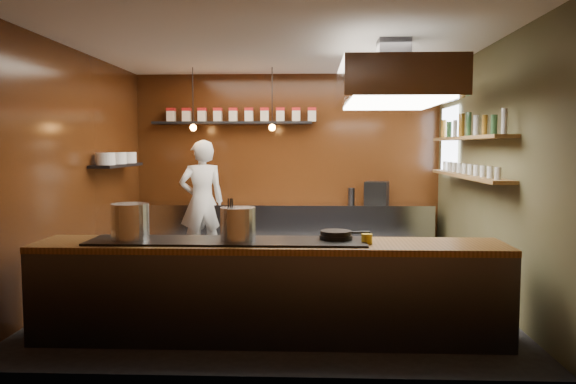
# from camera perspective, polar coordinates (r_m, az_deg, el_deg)

# --- Properties ---
(floor) EXTENTS (5.00, 5.00, 0.00)m
(floor) POSITION_cam_1_polar(r_m,az_deg,el_deg) (7.04, -0.90, -10.30)
(floor) COLOR black
(floor) RESTS_ON ground
(back_wall) EXTENTS (5.00, 0.00, 5.00)m
(back_wall) POSITION_cam_1_polar(r_m,az_deg,el_deg) (9.30, -0.04, 2.71)
(back_wall) COLOR #371A0A
(back_wall) RESTS_ON ground
(left_wall) EXTENTS (0.00, 5.00, 5.00)m
(left_wall) POSITION_cam_1_polar(r_m,az_deg,el_deg) (7.38, -20.69, 1.90)
(left_wall) COLOR #371A0A
(left_wall) RESTS_ON ground
(right_wall) EXTENTS (0.00, 5.00, 5.00)m
(right_wall) POSITION_cam_1_polar(r_m,az_deg,el_deg) (7.11, 19.64, 1.84)
(right_wall) COLOR #484729
(right_wall) RESTS_ON ground
(ceiling) EXTENTS (5.00, 5.00, 0.00)m
(ceiling) POSITION_cam_1_polar(r_m,az_deg,el_deg) (6.90, -0.93, 14.54)
(ceiling) COLOR silver
(ceiling) RESTS_ON back_wall
(window_pane) EXTENTS (0.00, 1.00, 1.00)m
(window_pane) POSITION_cam_1_polar(r_m,az_deg,el_deg) (8.73, 16.08, 5.03)
(window_pane) COLOR white
(window_pane) RESTS_ON right_wall
(prep_counter) EXTENTS (4.60, 0.65, 0.90)m
(prep_counter) POSITION_cam_1_polar(r_m,az_deg,el_deg) (9.07, -0.12, -4.01)
(prep_counter) COLOR silver
(prep_counter) RESTS_ON floor
(pass_counter) EXTENTS (4.40, 0.72, 0.94)m
(pass_counter) POSITION_cam_1_polar(r_m,az_deg,el_deg) (5.37, -1.93, -9.91)
(pass_counter) COLOR #38383D
(pass_counter) RESTS_ON floor
(tin_shelf) EXTENTS (2.60, 0.26, 0.04)m
(tin_shelf) POSITION_cam_1_polar(r_m,az_deg,el_deg) (9.24, -5.70, 7.01)
(tin_shelf) COLOR black
(tin_shelf) RESTS_ON back_wall
(plate_shelf) EXTENTS (0.30, 1.40, 0.04)m
(plate_shelf) POSITION_cam_1_polar(r_m,az_deg,el_deg) (8.25, -16.96, 2.61)
(plate_shelf) COLOR black
(plate_shelf) RESTS_ON left_wall
(bottle_shelf_upper) EXTENTS (0.26, 2.80, 0.04)m
(bottle_shelf_upper) POSITION_cam_1_polar(r_m,az_deg,el_deg) (7.35, 17.83, 5.24)
(bottle_shelf_upper) COLOR brown
(bottle_shelf_upper) RESTS_ON right_wall
(bottle_shelf_lower) EXTENTS (0.26, 2.80, 0.04)m
(bottle_shelf_lower) POSITION_cam_1_polar(r_m,az_deg,el_deg) (7.36, 17.74, 1.58)
(bottle_shelf_lower) COLOR brown
(bottle_shelf_lower) RESTS_ON right_wall
(extractor_hood) EXTENTS (1.20, 2.00, 0.72)m
(extractor_hood) POSITION_cam_1_polar(r_m,az_deg,el_deg) (6.49, 10.61, 10.67)
(extractor_hood) COLOR #38383D
(extractor_hood) RESTS_ON ceiling
(pendant_left) EXTENTS (0.10, 0.10, 0.95)m
(pendant_left) POSITION_cam_1_polar(r_m,az_deg,el_deg) (8.68, -9.60, 6.81)
(pendant_left) COLOR black
(pendant_left) RESTS_ON ceiling
(pendant_right) EXTENTS (0.10, 0.10, 0.95)m
(pendant_right) POSITION_cam_1_polar(r_m,az_deg,el_deg) (8.51, -1.62, 6.91)
(pendant_right) COLOR black
(pendant_right) RESTS_ON ceiling
(storage_tins) EXTENTS (2.43, 0.13, 0.22)m
(storage_tins) POSITION_cam_1_polar(r_m,az_deg,el_deg) (9.23, -4.78, 7.84)
(storage_tins) COLOR beige
(storage_tins) RESTS_ON tin_shelf
(plate_stacks) EXTENTS (0.26, 1.16, 0.16)m
(plate_stacks) POSITION_cam_1_polar(r_m,az_deg,el_deg) (8.25, -16.98, 3.30)
(plate_stacks) COLOR white
(plate_stacks) RESTS_ON plate_shelf
(bottles) EXTENTS (0.06, 2.66, 0.24)m
(bottles) POSITION_cam_1_polar(r_m,az_deg,el_deg) (7.35, 17.86, 6.33)
(bottles) COLOR silver
(bottles) RESTS_ON bottle_shelf_upper
(wine_glasses) EXTENTS (0.07, 2.37, 0.13)m
(wine_glasses) POSITION_cam_1_polar(r_m,az_deg,el_deg) (7.36, 17.76, 2.24)
(wine_glasses) COLOR silver
(wine_glasses) RESTS_ON bottle_shelf_lower
(stockpot_large) EXTENTS (0.44, 0.44, 0.34)m
(stockpot_large) POSITION_cam_1_polar(r_m,az_deg,el_deg) (5.48, -15.75, -2.91)
(stockpot_large) COLOR silver
(stockpot_large) RESTS_ON pass_counter
(stockpot_small) EXTENTS (0.39, 0.39, 0.31)m
(stockpot_small) POSITION_cam_1_polar(r_m,az_deg,el_deg) (5.26, -5.09, -3.25)
(stockpot_small) COLOR silver
(stockpot_small) RESTS_ON pass_counter
(utensil_crock) EXTENTS (0.17, 0.17, 0.17)m
(utensil_crock) POSITION_cam_1_polar(r_m,az_deg,el_deg) (5.29, -5.86, -3.97)
(utensil_crock) COLOR #B4B6BB
(utensil_crock) RESTS_ON pass_counter
(frying_pan) EXTENTS (0.49, 0.32, 0.08)m
(frying_pan) POSITION_cam_1_polar(r_m,az_deg,el_deg) (5.35, 4.92, -4.37)
(frying_pan) COLOR black
(frying_pan) RESTS_ON pass_counter
(butter_jar) EXTENTS (0.12, 0.12, 0.09)m
(butter_jar) POSITION_cam_1_polar(r_m,az_deg,el_deg) (5.24, 8.02, -4.73)
(butter_jar) COLOR gold
(butter_jar) RESTS_ON pass_counter
(espresso_machine) EXTENTS (0.43, 0.42, 0.35)m
(espresso_machine) POSITION_cam_1_polar(r_m,az_deg,el_deg) (9.08, 8.99, -0.07)
(espresso_machine) COLOR black
(espresso_machine) RESTS_ON prep_counter
(chef) EXTENTS (0.81, 0.67, 1.91)m
(chef) POSITION_cam_1_polar(r_m,az_deg,el_deg) (8.84, -8.74, -0.97)
(chef) COLOR white
(chef) RESTS_ON floor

